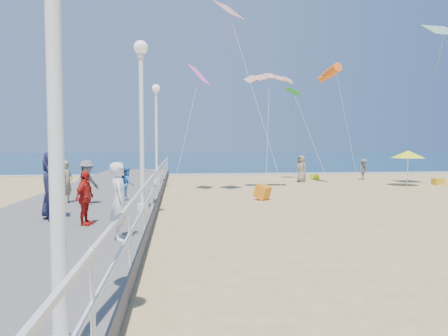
{
  "coord_description": "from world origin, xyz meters",
  "views": [
    {
      "loc": [
        -4.24,
        -12.83,
        2.46
      ],
      "look_at": [
        -2.5,
        2.0,
        1.6
      ],
      "focal_mm": 32.0,
      "sensor_mm": 36.0,
      "label": 1
    }
  ],
  "objects": [
    {
      "name": "kite_diamond_redwhite",
      "position": [
        -1.79,
        6.28,
        8.87
      ],
      "size": [
        1.59,
        1.59,
        0.83
      ],
      "primitive_type": "cube",
      "rotation": [
        0.7,
        0.0,
        0.78
      ],
      "color": "red"
    },
    {
      "name": "box_kite",
      "position": [
        -0.47,
        4.58,
        0.3
      ],
      "size": [
        0.89,
        0.89,
        0.74
      ],
      "primitive_type": "cube",
      "rotation": [
        0.31,
        0.0,
        0.8
      ],
      "color": "#DF450D",
      "rests_on": "ground"
    },
    {
      "name": "kite_diamond_green",
      "position": [
        3.77,
        14.33,
        6.18
      ],
      "size": [
        1.0,
        1.08,
        0.46
      ],
      "primitive_type": "cube",
      "rotation": [
        0.45,
        0.0,
        1.64
      ],
      "color": "green"
    },
    {
      "name": "lamp_post_near",
      "position": [
        -5.35,
        -9.0,
        3.66
      ],
      "size": [
        0.44,
        0.44,
        5.32
      ],
      "color": "white",
      "rests_on": "boardwalk"
    },
    {
      "name": "woman_holding_toddler",
      "position": [
        -5.49,
        -4.07,
        1.25
      ],
      "size": [
        0.5,
        0.68,
        1.69
      ],
      "primitive_type": "imported",
      "rotation": [
        0.0,
        0.0,
        1.74
      ],
      "color": "silver",
      "rests_on": "boardwalk"
    },
    {
      "name": "ocean",
      "position": [
        0.0,
        65.0,
        0.01
      ],
      "size": [
        160.0,
        90.0,
        0.05
      ],
      "primitive_type": "cube",
      "color": "#0C2D49",
      "rests_on": "ground"
    },
    {
      "name": "beach_umbrella",
      "position": [
        9.49,
        9.59,
        1.91
      ],
      "size": [
        1.9,
        1.9,
        2.14
      ],
      "color": "white",
      "rests_on": "ground"
    },
    {
      "name": "kite_diamond_pink",
      "position": [
        -3.1,
        7.67,
        6.03
      ],
      "size": [
        1.27,
        1.49,
        0.95
      ],
      "primitive_type": "cube",
      "rotation": [
        0.84,
        0.0,
        1.18
      ],
      "color": "#F55AB3"
    },
    {
      "name": "lamp_post_far",
      "position": [
        -5.35,
        9.0,
        3.66
      ],
      "size": [
        0.44,
        0.44,
        5.32
      ],
      "color": "white",
      "rests_on": "boardwalk"
    },
    {
      "name": "beach_chair_right",
      "position": [
        11.78,
        10.05,
        0.2
      ],
      "size": [
        0.55,
        0.55,
        0.4
      ],
      "primitive_type": "cube",
      "color": "gold",
      "rests_on": "ground"
    },
    {
      "name": "beach_chair_left",
      "position": [
        5.52,
        14.59,
        0.2
      ],
      "size": [
        0.55,
        0.55,
        0.4
      ],
      "primitive_type": "cube",
      "color": "#FBFF1A",
      "rests_on": "ground"
    },
    {
      "name": "ground",
      "position": [
        0.0,
        0.0,
        0.0
      ],
      "size": [
        160.0,
        160.0,
        0.0
      ],
      "primitive_type": "plane",
      "color": "tan",
      "rests_on": "ground"
    },
    {
      "name": "spectator_3",
      "position": [
        -6.6,
        -2.33,
        1.11
      ],
      "size": [
        0.55,
        0.89,
        1.41
      ],
      "primitive_type": "imported",
      "rotation": [
        0.0,
        0.0,
        1.31
      ],
      "color": "red",
      "rests_on": "boardwalk"
    },
    {
      "name": "toddler_held",
      "position": [
        -5.34,
        -3.92,
        1.61
      ],
      "size": [
        0.33,
        0.39,
        0.73
      ],
      "primitive_type": "imported",
      "rotation": [
        0.0,
        0.0,
        1.74
      ],
      "color": "#3573C8",
      "rests_on": "boardwalk"
    },
    {
      "name": "spectator_2",
      "position": [
        -7.33,
        1.3,
        1.17
      ],
      "size": [
        0.97,
        1.15,
        1.54
      ],
      "primitive_type": "imported",
      "rotation": [
        0.0,
        0.0,
        1.08
      ],
      "color": "slate",
      "rests_on": "boardwalk"
    },
    {
      "name": "boardwalk",
      "position": [
        -7.5,
        0.0,
        0.2
      ],
      "size": [
        5.0,
        44.0,
        0.4
      ],
      "primitive_type": "cube",
      "color": "slate",
      "rests_on": "ground"
    },
    {
      "name": "kite_parafoil",
      "position": [
        0.76,
        8.63,
        6.21
      ],
      "size": [
        2.68,
        0.94,
        0.65
      ],
      "primitive_type": null,
      "rotation": [
        0.44,
        0.0,
        0.0
      ],
      "color": "red"
    },
    {
      "name": "kite_diamond_multi",
      "position": [
        10.64,
        8.59,
        8.98
      ],
      "size": [
        1.63,
        1.41,
        0.86
      ],
      "primitive_type": "cube",
      "rotation": [
        0.58,
        0.0,
        0.07
      ],
      "color": "blue"
    },
    {
      "name": "lamp_post_mid",
      "position": [
        -5.35,
        0.0,
        3.66
      ],
      "size": [
        0.44,
        0.44,
        5.32
      ],
      "color": "white",
      "rests_on": "boardwalk"
    },
    {
      "name": "spectator_0",
      "position": [
        -7.61,
        -1.5,
        1.34
      ],
      "size": [
        0.46,
        0.69,
        1.88
      ],
      "primitive_type": "imported",
      "rotation": [
        0.0,
        0.0,
        1.56
      ],
      "color": "#181834",
      "rests_on": "boardwalk"
    },
    {
      "name": "surf_line",
      "position": [
        0.0,
        20.5,
        0.03
      ],
      "size": [
        160.0,
        1.2,
        0.04
      ],
      "primitive_type": "cube",
      "color": "silver",
      "rests_on": "ground"
    },
    {
      "name": "spectator_4",
      "position": [
        -7.76,
        -1.19,
        1.28
      ],
      "size": [
        0.63,
        0.9,
        1.76
      ],
      "primitive_type": "imported",
      "rotation": [
        0.0,
        0.0,
        1.65
      ],
      "color": "#171933",
      "rests_on": "boardwalk"
    },
    {
      "name": "beach_walker_a",
      "position": [
        8.93,
        14.1,
        0.75
      ],
      "size": [
        1.12,
        0.99,
        1.5
      ],
      "primitive_type": "imported",
      "rotation": [
        0.0,
        0.0,
        0.56
      ],
      "color": "#57575C",
      "rests_on": "ground"
    },
    {
      "name": "kite_windsock",
      "position": [
        5.11,
        10.68,
        6.93
      ],
      "size": [
        0.95,
        2.38,
        1.02
      ],
      "primitive_type": "cylinder",
      "rotation": [
        1.36,
        0.0,
        0.17
      ],
      "color": "orange"
    },
    {
      "name": "beach_walker_c",
      "position": [
        3.94,
        12.8,
        0.9
      ],
      "size": [
        0.92,
        1.04,
        1.79
      ],
      "primitive_type": "imported",
      "rotation": [
        0.0,
        0.0,
        -1.08
      ],
      "color": "#84725B",
      "rests_on": "ground"
    },
    {
      "name": "railing",
      "position": [
        -5.05,
        0.0,
        1.25
      ],
      "size": [
        0.05,
        42.0,
        0.55
      ],
      "color": "white",
      "rests_on": "boardwalk"
    },
    {
      "name": "spectator_6",
      "position": [
        -8.13,
        1.78,
        1.15
      ],
      "size": [
        0.5,
        0.63,
        1.51
      ],
      "primitive_type": "imported",
      "rotation": [
        0.0,
        0.0,
        1.28
      ],
      "color": "gray",
      "rests_on": "boardwalk"
    }
  ]
}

